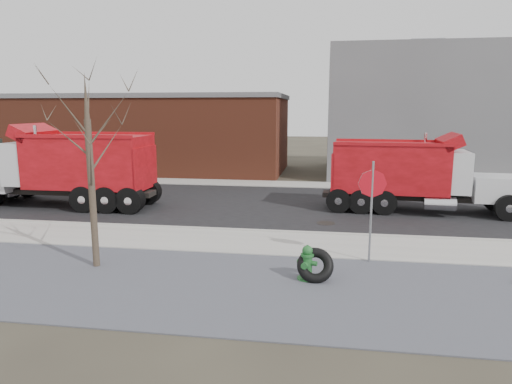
% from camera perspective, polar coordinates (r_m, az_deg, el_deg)
% --- Properties ---
extents(ground, '(120.00, 120.00, 0.00)m').
position_cam_1_polar(ground, '(14.67, -3.20, -6.57)').
color(ground, '#383328').
rests_on(ground, ground).
extents(gravel_verge, '(60.00, 5.00, 0.03)m').
position_cam_1_polar(gravel_verge, '(11.46, -6.90, -11.49)').
color(gravel_verge, slate).
rests_on(gravel_verge, ground).
extents(sidewalk, '(60.00, 2.50, 0.06)m').
position_cam_1_polar(sidewalk, '(14.90, -3.00, -6.19)').
color(sidewalk, '#9E9B93').
rests_on(sidewalk, ground).
extents(curb, '(60.00, 0.15, 0.11)m').
position_cam_1_polar(curb, '(16.12, -2.05, -4.81)').
color(curb, '#9E9B93').
rests_on(curb, ground).
extents(road, '(60.00, 9.40, 0.02)m').
position_cam_1_polar(road, '(20.68, 0.42, -1.55)').
color(road, black).
rests_on(road, ground).
extents(far_sidewalk, '(60.00, 2.00, 0.06)m').
position_cam_1_polar(far_sidewalk, '(26.24, 2.24, 1.02)').
color(far_sidewalk, '#9E9B93').
rests_on(far_sidewalk, ground).
extents(building_grey, '(12.00, 10.00, 8.00)m').
position_cam_1_polar(building_grey, '(32.30, 19.87, 9.24)').
color(building_grey, slate).
rests_on(building_grey, ground).
extents(building_brick, '(20.20, 8.20, 5.30)m').
position_cam_1_polar(building_brick, '(33.38, -14.14, 7.23)').
color(building_brick, brown).
rests_on(building_brick, ground).
extents(bare_tree, '(3.20, 3.20, 5.20)m').
position_cam_1_polar(bare_tree, '(12.75, -20.15, 5.37)').
color(bare_tree, '#382D23').
rests_on(bare_tree, ground).
extents(fire_hydrant, '(0.52, 0.51, 0.91)m').
position_cam_1_polar(fire_hydrant, '(11.66, 6.39, -8.96)').
color(fire_hydrant, '#296D2C').
rests_on(fire_hydrant, ground).
extents(truck_tire, '(0.93, 0.72, 0.91)m').
position_cam_1_polar(truck_tire, '(11.64, 7.41, -9.09)').
color(truck_tire, black).
rests_on(truck_tire, ground).
extents(stop_sign, '(0.78, 0.11, 2.87)m').
position_cam_1_polar(stop_sign, '(12.90, 14.29, -0.31)').
color(stop_sign, gray).
rests_on(stop_sign, ground).
extents(dump_truck_red_a, '(8.13, 2.76, 3.26)m').
position_cam_1_polar(dump_truck_red_a, '(20.10, 19.12, 2.31)').
color(dump_truck_red_a, black).
rests_on(dump_truck_red_a, ground).
extents(dump_truck_red_b, '(8.48, 2.52, 3.58)m').
position_cam_1_polar(dump_truck_red_b, '(21.63, -22.60, 3.05)').
color(dump_truck_red_b, black).
rests_on(dump_truck_red_b, ground).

